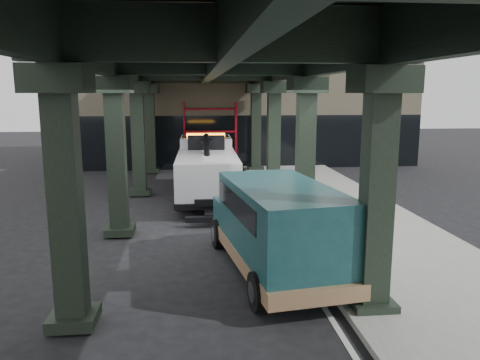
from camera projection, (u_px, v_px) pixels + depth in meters
ground at (231, 252)px, 13.41m from camera, size 90.00×90.00×0.00m
sidewalk at (358, 226)px, 15.80m from camera, size 5.00×40.00×0.15m
lane_stripe at (277, 230)px, 15.53m from camera, size 0.12×38.00×0.01m
viaduct at (212, 61)px, 14.33m from camera, size 7.40×32.00×6.40m
building at (236, 100)px, 32.44m from camera, size 22.00×10.00×8.00m
scaffolding at (210, 135)px, 27.35m from camera, size 3.08×0.88×4.00m
tow_truck at (207, 166)px, 20.48m from camera, size 2.68×8.52×2.78m
towed_van at (277, 226)px, 11.60m from camera, size 3.00×6.03×2.34m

